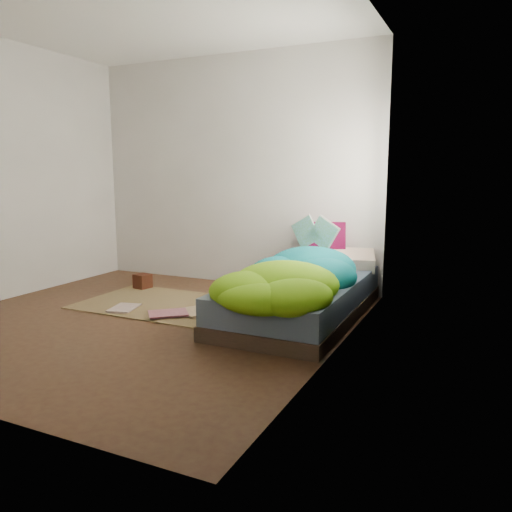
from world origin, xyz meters
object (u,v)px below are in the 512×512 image
(open_book, at_px, (314,222))
(floor_book_a, at_px, (113,308))
(bed, at_px, (300,299))
(floor_book_b, at_px, (167,310))
(wooden_box, at_px, (143,281))
(pillow_magenta, at_px, (325,243))

(open_book, distance_m, floor_book_a, 2.09)
(bed, height_order, floor_book_b, bed)
(wooden_box, height_order, floor_book_b, wooden_box)
(bed, distance_m, pillow_magenta, 0.99)
(floor_book_a, relative_size, floor_book_b, 0.89)
(bed, relative_size, floor_book_a, 6.55)
(floor_book_b, bearing_deg, floor_book_a, -117.17)
(bed, xyz_separation_m, pillow_magenta, (-0.07, 0.91, 0.39))
(pillow_magenta, distance_m, floor_book_b, 1.80)
(open_book, xyz_separation_m, floor_book_b, (-1.10, -0.93, -0.78))
(pillow_magenta, height_order, floor_book_b, pillow_magenta)
(pillow_magenta, bearing_deg, floor_book_a, -157.70)
(bed, height_order, pillow_magenta, pillow_magenta)
(bed, bearing_deg, floor_book_a, -161.97)
(bed, xyz_separation_m, wooden_box, (-1.98, 0.28, -0.08))
(open_book, height_order, wooden_box, open_book)
(pillow_magenta, height_order, open_book, open_book)
(floor_book_b, bearing_deg, open_book, 89.30)
(bed, xyz_separation_m, floor_book_b, (-1.16, -0.42, -0.14))
(floor_book_b, bearing_deg, pillow_magenta, 99.73)
(bed, bearing_deg, floor_book_b, -160.11)
(pillow_magenta, height_order, wooden_box, pillow_magenta)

